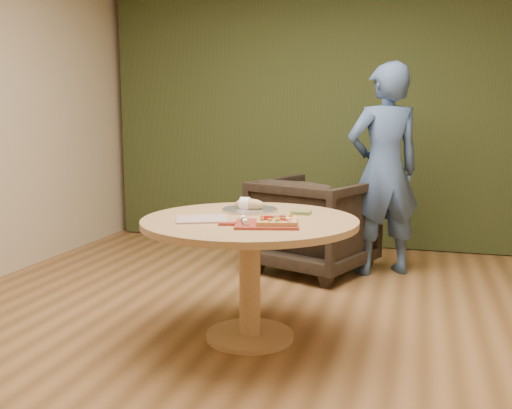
{
  "coord_description": "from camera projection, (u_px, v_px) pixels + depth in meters",
  "views": [
    {
      "loc": [
        0.9,
        -3.05,
        1.36
      ],
      "look_at": [
        -0.06,
        0.25,
        0.82
      ],
      "focal_mm": 40.0,
      "sensor_mm": 36.0,
      "label": 1
    }
  ],
  "objects": [
    {
      "name": "room_shell",
      "position": [
        254.0,
        108.0,
        3.14
      ],
      "size": [
        5.04,
        6.04,
        2.84
      ],
      "color": "olive",
      "rests_on": "ground"
    },
    {
      "name": "curtain",
      "position": [
        333.0,
        111.0,
        5.89
      ],
      "size": [
        4.8,
        0.14,
        2.78
      ],
      "primitive_type": "cube",
      "color": "#283217",
      "rests_on": "ground"
    },
    {
      "name": "pedestal_table",
      "position": [
        250.0,
        241.0,
        3.43
      ],
      "size": [
        1.3,
        1.3,
        0.75
      ],
      "rotation": [
        0.0,
        0.0,
        0.24
      ],
      "color": "tan",
      "rests_on": "ground"
    },
    {
      "name": "pizza_paddle",
      "position": [
        265.0,
        224.0,
        3.18
      ],
      "size": [
        0.47,
        0.36,
        0.01
      ],
      "rotation": [
        0.0,
        0.0,
        0.25
      ],
      "color": "#973626",
      "rests_on": "pedestal_table"
    },
    {
      "name": "flatbread_pizza",
      "position": [
        276.0,
        221.0,
        3.18
      ],
      "size": [
        0.27,
        0.27,
        0.04
      ],
      "rotation": [
        0.0,
        0.0,
        0.25
      ],
      "color": "tan",
      "rests_on": "pizza_paddle"
    },
    {
      "name": "cutlery_roll",
      "position": [
        245.0,
        220.0,
        3.19
      ],
      "size": [
        0.1,
        0.19,
        0.03
      ],
      "rotation": [
        0.0,
        0.0,
        0.4
      ],
      "color": "white",
      "rests_on": "pizza_paddle"
    },
    {
      "name": "newspaper",
      "position": [
        202.0,
        219.0,
        3.35
      ],
      "size": [
        0.37,
        0.35,
        0.01
      ],
      "primitive_type": "cube",
      "rotation": [
        0.0,
        0.0,
        0.41
      ],
      "color": "beige",
      "rests_on": "pedestal_table"
    },
    {
      "name": "serving_tray",
      "position": [
        250.0,
        210.0,
        3.67
      ],
      "size": [
        0.36,
        0.36,
        0.02
      ],
      "color": "silver",
      "rests_on": "pedestal_table"
    },
    {
      "name": "bread_roll",
      "position": [
        248.0,
        204.0,
        3.67
      ],
      "size": [
        0.19,
        0.09,
        0.09
      ],
      "color": "tan",
      "rests_on": "serving_tray"
    },
    {
      "name": "green_packet",
      "position": [
        301.0,
        212.0,
        3.56
      ],
      "size": [
        0.13,
        0.11,
        0.02
      ],
      "primitive_type": "cube",
      "rotation": [
        0.0,
        0.0,
        0.05
      ],
      "color": "#4E602B",
      "rests_on": "pedestal_table"
    },
    {
      "name": "armchair",
      "position": [
        315.0,
        220.0,
        4.97
      ],
      "size": [
        1.13,
        1.1,
        0.91
      ],
      "primitive_type": "imported",
      "rotation": [
        0.0,
        0.0,
        2.76
      ],
      "color": "black",
      "rests_on": "ground"
    },
    {
      "name": "person_standing",
      "position": [
        384.0,
        170.0,
        4.83
      ],
      "size": [
        0.78,
        0.69,
        1.8
      ],
      "primitive_type": "imported",
      "rotation": [
        0.0,
        0.0,
        3.64
      ],
      "color": "#3C598A",
      "rests_on": "ground"
    }
  ]
}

